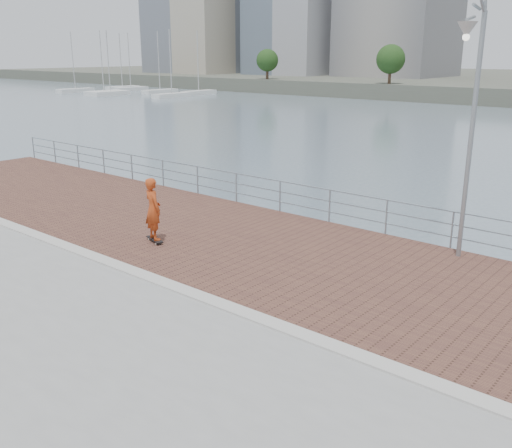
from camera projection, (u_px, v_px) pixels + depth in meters
The scene contains 8 objects.
water at pixel (203, 374), 13.65m from camera, with size 400.00×400.00×0.00m, color slate.
brick_lane at pixel (293, 256), 15.71m from camera, with size 40.00×6.80×0.02m, color brown.
curb at pixel (200, 296), 13.06m from camera, with size 40.00×0.40×0.06m, color #B7B5AD.
guardrail at pixel (357, 207), 18.01m from camera, with size 39.06×0.06×1.13m.
street_lamp at pixel (470, 88), 14.03m from camera, with size 0.47×1.36×6.41m.
skateboard at pixel (155, 239), 16.82m from camera, with size 0.82×0.43×0.09m.
skateboarder at pixel (153, 209), 16.55m from camera, with size 0.67×0.44×1.84m, color #AF3E17.
marina at pixel (133, 91), 105.54m from camera, with size 25.74×18.55×10.96m.
Camera 1 is at (8.70, -8.40, 5.40)m, focal length 40.00 mm.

